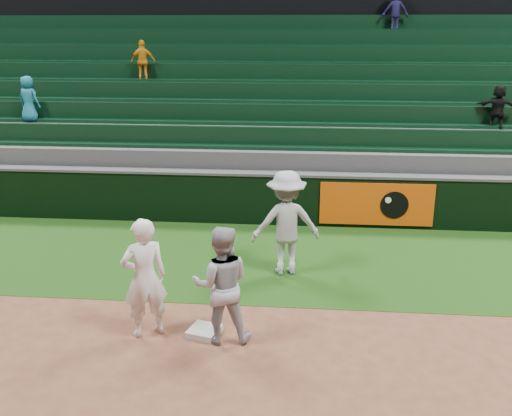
{
  "coord_description": "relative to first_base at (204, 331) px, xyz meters",
  "views": [
    {
      "loc": [
        1.35,
        -7.72,
        4.52
      ],
      "look_at": [
        0.45,
        2.3,
        1.3
      ],
      "focal_mm": 40.0,
      "sensor_mm": 36.0,
      "label": 1
    }
  ],
  "objects": [
    {
      "name": "field_wall",
      "position": [
        0.17,
        5.27,
        0.58
      ],
      "size": [
        36.0,
        0.45,
        1.25
      ],
      "color": "black",
      "rests_on": "ground"
    },
    {
      "name": "baserunner",
      "position": [
        0.3,
        -0.11,
        0.85
      ],
      "size": [
        0.96,
        0.79,
        1.81
      ],
      "primitive_type": "imported",
      "rotation": [
        0.0,
        0.0,
        3.27
      ],
      "color": "#A5A8AF",
      "rests_on": "ground"
    },
    {
      "name": "first_base",
      "position": [
        0.0,
        0.0,
        0.0
      ],
      "size": [
        0.54,
        0.54,
        0.1
      ],
      "primitive_type": "cube",
      "rotation": [
        0.0,
        0.0,
        -0.27
      ],
      "color": "silver",
      "rests_on": "ground"
    },
    {
      "name": "first_baseman",
      "position": [
        -0.87,
        -0.06,
        0.89
      ],
      "size": [
        0.82,
        0.73,
        1.87
      ],
      "primitive_type": "imported",
      "rotation": [
        0.0,
        0.0,
        3.65
      ],
      "color": "white",
      "rests_on": "ground"
    },
    {
      "name": "base_coach",
      "position": [
        1.15,
        2.42,
        0.96
      ],
      "size": [
        1.42,
        1.01,
        2.0
      ],
      "primitive_type": "imported",
      "rotation": [
        0.0,
        0.0,
        3.37
      ],
      "color": "#A8ABB6",
      "rests_on": "foul_grass"
    },
    {
      "name": "stadium_seating",
      "position": [
        0.14,
        9.04,
        1.65
      ],
      "size": [
        36.0,
        5.95,
        5.62
      ],
      "color": "#3C3C3F",
      "rests_on": "ground"
    },
    {
      "name": "ground",
      "position": [
        0.14,
        0.07,
        -0.05
      ],
      "size": [
        70.0,
        70.0,
        0.0
      ],
      "primitive_type": "plane",
      "color": "brown",
      "rests_on": "ground"
    },
    {
      "name": "foul_grass",
      "position": [
        0.14,
        3.07,
        -0.05
      ],
      "size": [
        36.0,
        4.2,
        0.01
      ],
      "primitive_type": "cube",
      "color": "#15370D",
      "rests_on": "ground"
    }
  ]
}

